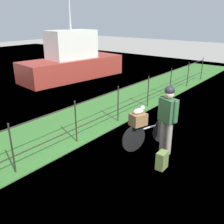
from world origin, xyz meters
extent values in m
plane|color=gray|center=(0.00, 0.00, 0.00)|extent=(60.00, 60.00, 0.00)
cube|color=#38702D|center=(0.00, 3.09, 0.01)|extent=(27.00, 2.40, 0.03)
cylinder|color=#28231E|center=(-1.80, 2.14, 0.58)|extent=(0.04, 0.04, 1.16)
cylinder|color=#28231E|center=(0.00, 2.14, 0.58)|extent=(0.04, 0.04, 1.16)
cylinder|color=#28231E|center=(1.80, 2.14, 0.58)|extent=(0.04, 0.04, 1.16)
cylinder|color=#28231E|center=(3.60, 2.14, 0.58)|extent=(0.04, 0.04, 1.16)
cylinder|color=#28231E|center=(5.40, 2.14, 0.58)|extent=(0.04, 0.04, 1.16)
cylinder|color=#28231E|center=(7.20, 2.14, 0.58)|extent=(0.04, 0.04, 1.16)
cylinder|color=#28231E|center=(9.00, 2.14, 0.58)|extent=(0.04, 0.04, 1.16)
cylinder|color=#28231E|center=(0.00, 2.14, 0.41)|extent=(18.00, 0.03, 0.03)
cylinder|color=#28231E|center=(0.00, 2.14, 1.05)|extent=(18.00, 0.03, 0.03)
cylinder|color=black|center=(1.47, 0.40, 0.34)|extent=(0.66, 0.26, 0.68)
cylinder|color=black|center=(0.55, 0.71, 0.34)|extent=(0.66, 0.26, 0.68)
cylinder|color=#BCB7B2|center=(1.01, 0.55, 0.52)|extent=(0.73, 0.28, 0.04)
cube|color=black|center=(0.67, 0.67, 0.58)|extent=(0.22, 0.15, 0.06)
cube|color=slate|center=(0.67, 0.67, 0.67)|extent=(0.39, 0.27, 0.02)
cube|color=brown|center=(0.67, 0.67, 0.82)|extent=(0.45, 0.39, 0.29)
ellipsoid|color=silver|center=(0.67, 0.67, 1.04)|extent=(0.31, 0.22, 0.13)
sphere|color=silver|center=(0.78, 0.63, 1.09)|extent=(0.11, 0.11, 0.11)
cylinder|color=gray|center=(1.04, 0.18, 0.41)|extent=(0.14, 0.14, 0.82)
cylinder|color=gray|center=(0.98, -0.01, 0.41)|extent=(0.14, 0.14, 0.82)
cube|color=#2D5633|center=(1.01, 0.08, 1.10)|extent=(0.37, 0.46, 0.56)
cylinder|color=#2D5633|center=(1.08, 0.29, 1.13)|extent=(0.10, 0.10, 0.50)
cylinder|color=#2D5633|center=(0.94, -0.13, 1.13)|extent=(0.10, 0.10, 0.50)
sphere|color=tan|center=(1.01, 0.08, 1.49)|extent=(0.22, 0.22, 0.22)
sphere|color=black|center=(1.01, 0.08, 1.57)|extent=(0.23, 0.23, 0.23)
cube|color=olive|center=(0.31, -0.20, 0.20)|extent=(0.28, 0.19, 0.40)
cube|color=#9E3328|center=(5.10, 7.72, 0.53)|extent=(5.80, 2.64, 1.05)
cube|color=silver|center=(5.10, 7.72, 1.77)|extent=(2.61, 1.67, 1.43)
cylinder|color=#B2B2B2|center=(5.10, 7.72, 3.28)|extent=(0.10, 0.10, 1.60)
camera|label=1|loc=(-4.07, -2.30, 3.14)|focal=40.22mm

